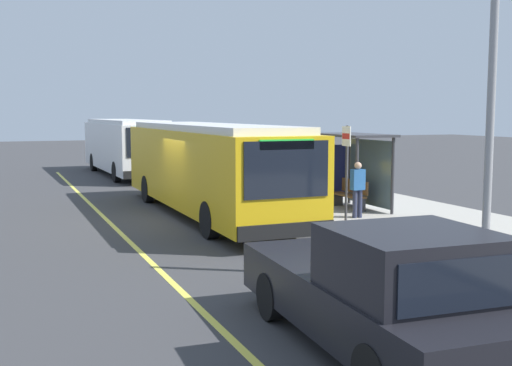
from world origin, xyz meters
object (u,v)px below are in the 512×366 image
at_px(transit_bus_second, 125,145).
at_px(route_sign_post, 346,161).
at_px(pedestrian_commuter, 358,186).
at_px(waiting_bench, 350,194).
at_px(pickup_truck, 381,293).
at_px(transit_bus_main, 208,165).

distance_m(transit_bus_second, route_sign_post, 18.34).
bearing_deg(pedestrian_commuter, waiting_bench, 155.63).
bearing_deg(transit_bus_second, pickup_truck, -3.37).
relative_size(pickup_truck, waiting_bench, 3.43).
relative_size(waiting_bench, route_sign_post, 0.57).
xyz_separation_m(transit_bus_second, waiting_bench, (15.67, 4.43, -0.98)).
bearing_deg(transit_bus_second, route_sign_post, 8.84).
height_order(transit_bus_main, route_sign_post, same).
bearing_deg(transit_bus_main, transit_bus_second, 179.77).
xyz_separation_m(waiting_bench, route_sign_post, (2.45, -1.62, 1.32)).
height_order(transit_bus_second, waiting_bench, transit_bus_second).
xyz_separation_m(transit_bus_second, pedestrian_commuter, (17.36, 3.67, -0.50)).
bearing_deg(transit_bus_second, waiting_bench, 15.80).
relative_size(transit_bus_main, pickup_truck, 2.20).
distance_m(pickup_truck, waiting_bench, 12.40).
bearing_deg(waiting_bench, transit_bus_main, -107.16).
relative_size(transit_bus_main, route_sign_post, 4.32).
xyz_separation_m(transit_bus_main, transit_bus_second, (-14.28, 0.06, -0.00)).
relative_size(transit_bus_second, pedestrian_commuter, 6.46).
height_order(pickup_truck, waiting_bench, pickup_truck).
bearing_deg(pedestrian_commuter, transit_bus_main, -129.58).
relative_size(pickup_truck, route_sign_post, 1.96).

